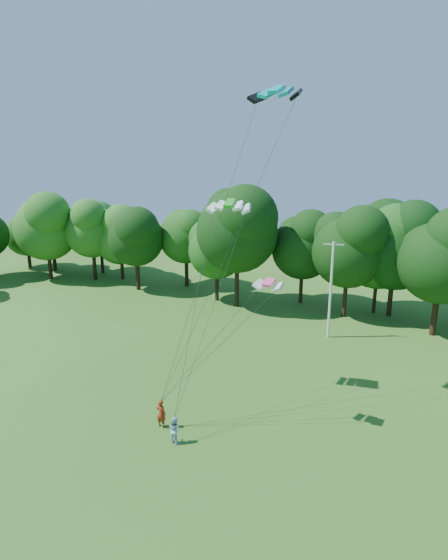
% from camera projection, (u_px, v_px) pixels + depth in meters
% --- Properties ---
extents(utility_pole, '(1.78, 0.31, 8.93)m').
position_uv_depth(utility_pole, '(331.00, 290.00, 39.26)').
color(utility_pole, silver).
rests_on(utility_pole, ground).
extents(kite_flyer_left, '(0.68, 0.46, 1.79)m').
position_uv_depth(kite_flyer_left, '(161.00, 414.00, 26.29)').
color(kite_flyer_left, maroon).
rests_on(kite_flyer_left, ground).
extents(kite_flyer_right, '(0.91, 0.78, 1.60)m').
position_uv_depth(kite_flyer_right, '(175.00, 430.00, 24.85)').
color(kite_flyer_right, '#ABCEED').
rests_on(kite_flyer_right, ground).
extents(kite_teal, '(3.12, 1.52, 0.69)m').
position_uv_depth(kite_teal, '(277.00, 89.00, 25.51)').
color(kite_teal, '#05A6A6').
rests_on(kite_teal, ground).
extents(kite_green, '(2.98, 1.79, 0.55)m').
position_uv_depth(kite_green, '(229.00, 203.00, 28.23)').
color(kite_green, green).
rests_on(kite_green, ground).
extents(kite_pink, '(1.73, 0.91, 0.35)m').
position_uv_depth(kite_pink, '(269.00, 282.00, 24.74)').
color(kite_pink, '#FC4687').
rests_on(kite_pink, ground).
extents(tree_back_west, '(7.92, 7.92, 11.52)m').
position_uv_depth(tree_back_west, '(99.00, 225.00, 62.82)').
color(tree_back_west, black).
rests_on(tree_back_west, ground).
extents(tree_back_center, '(9.20, 9.20, 13.38)m').
position_uv_depth(tree_back_center, '(396.00, 238.00, 44.07)').
color(tree_back_center, black).
rests_on(tree_back_center, ground).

